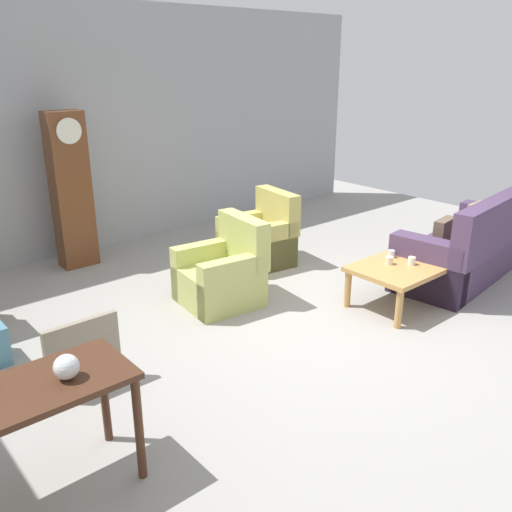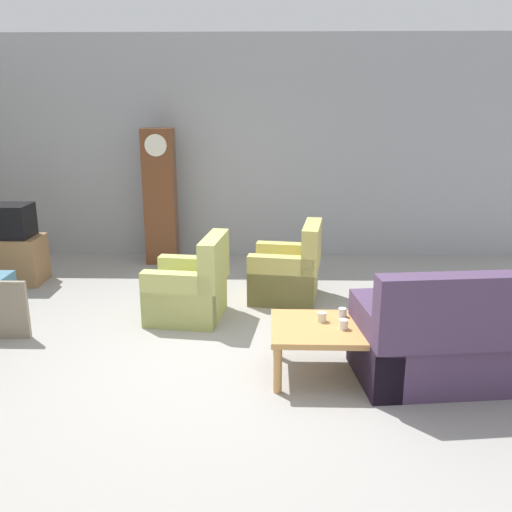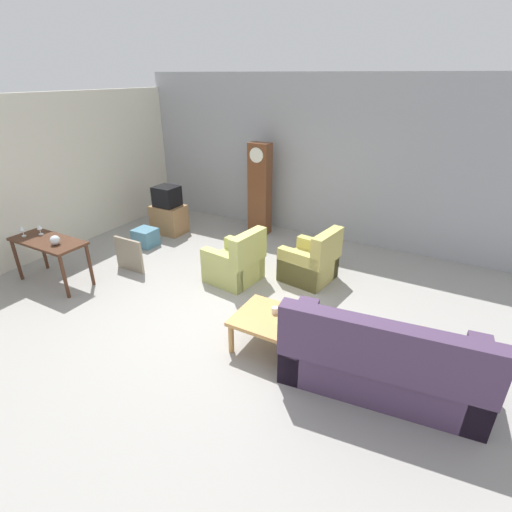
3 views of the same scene
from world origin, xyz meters
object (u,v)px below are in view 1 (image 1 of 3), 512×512
Objects in this scene: console_table_dark at (17,410)px; cup_blue_rimmed at (391,254)px; grandfather_clock at (71,191)px; armchair_olive_far at (260,240)px; cup_white_porcelain at (412,261)px; framed_picture_leaning at (84,355)px; coffee_table_wood at (399,271)px; armchair_olive_near at (223,276)px; glass_dome_cloche at (66,367)px; cup_cream_tall at (389,260)px; bowl_white_stacked at (403,252)px; couch_floral at (468,249)px.

cup_blue_rimmed is (4.09, 0.46, -0.16)m from console_table_dark.
armchair_olive_far is at bearing -39.50° from grandfather_clock.
framed_picture_leaning is at bearing 167.50° from cup_white_porcelain.
cup_white_porcelain is (0.13, -0.06, 0.11)m from coffee_table_wood.
grandfather_clock is at bearing 108.49° from armchair_olive_near.
coffee_table_wood is at bearing 4.56° from glass_dome_cloche.
armchair_olive_near is 11.02× the size of cup_white_porcelain.
glass_dome_cloche is (-2.30, -1.56, 0.53)m from armchair_olive_near.
armchair_olive_far is at bearing 97.44° from cup_cream_tall.
armchair_olive_near is 2.01m from bowl_white_stacked.
armchair_olive_far is 4.26m from console_table_dark.
grandfather_clock is 12.62× the size of bowl_white_stacked.
couch_floral is 14.63× the size of glass_dome_cloche.
cup_cream_tall is (2.02, -3.28, -0.47)m from grandfather_clock.
cup_cream_tall is at bearing -149.29° from cup_blue_rimmed.
couch_floral is 2.53m from armchair_olive_far.
coffee_table_wood is at bearing -43.14° from armchair_olive_near.
bowl_white_stacked is at bearing -32.90° from armchair_olive_near.
framed_picture_leaning is 7.70× the size of cup_blue_rimmed.
bowl_white_stacked is at bearing 12.97° from cup_cream_tall.
couch_floral is at bearing -2.36° from coffee_table_wood.
armchair_olive_far is at bearing 104.18° from cup_blue_rimmed.
bowl_white_stacked is at bearing 29.71° from coffee_table_wood.
armchair_olive_near reaches higher than glass_dome_cloche.
grandfather_clock is at bearing 62.59° from console_table_dark.
console_table_dark is 1.24m from framed_picture_leaning.
grandfather_clock is at bearing 67.51° from framed_picture_leaning.
console_table_dark is 2.17× the size of framed_picture_leaning.
grandfather_clock is 23.42× the size of cup_cream_tall.
glass_dome_cloche is at bearing -177.27° from couch_floral.
console_table_dark reaches higher than cup_blue_rimmed.
couch_floral reaches higher than console_table_dark.
couch_floral reaches higher than cup_white_porcelain.
glass_dome_cloche is at bearing -146.92° from armchair_olive_far.
armchair_olive_near is 0.71× the size of console_table_dark.
cup_white_porcelain is 1.02× the size of cup_cream_tall.
couch_floral is 26.24× the size of cup_white_porcelain.
cup_white_porcelain is 0.28m from cup_blue_rimmed.
grandfather_clock reaches higher than armchair_olive_near.
coffee_table_wood is (1.36, -1.27, 0.08)m from armchair_olive_near.
glass_dome_cloche is (-0.47, -0.96, 0.54)m from framed_picture_leaning.
grandfather_clock is at bearing 66.53° from glass_dome_cloche.
framed_picture_leaning is at bearing 168.06° from coffee_table_wood.
cup_cream_tall is (-0.04, 0.10, 0.11)m from coffee_table_wood.
grandfather_clock reaches higher than cup_cream_tall.
couch_floral is 1.20m from cup_blue_rimmed.
framed_picture_leaning is 7.33× the size of cup_cream_tall.
glass_dome_cloche is (0.29, -0.05, 0.19)m from console_table_dark.
grandfather_clock is 3.20× the size of framed_picture_leaning.
console_table_dark is 15.58× the size of cup_white_porcelain.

